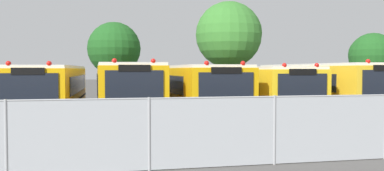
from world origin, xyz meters
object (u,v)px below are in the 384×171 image
object	(u,v)px
school_bus_2	(192,89)
tree_3	(371,56)
tree_1	(116,48)
school_bus_4	(319,87)
school_bus_0	(51,91)
school_bus_1	(125,89)
school_bus_5	(370,89)
tree_2	(231,34)
school_bus_3	(254,89)

from	to	relation	value
school_bus_2	tree_3	distance (m)	18.38
school_bus_2	tree_1	distance (m)	10.53
school_bus_4	tree_3	xyz separation A→B (m)	(9.38, 9.09, 1.98)
school_bus_0	school_bus_4	bearing A→B (deg)	179.46
school_bus_2	tree_3	world-z (taller)	tree_3
school_bus_0	school_bus_1	world-z (taller)	school_bus_1
school_bus_4	tree_1	world-z (taller)	tree_1
school_bus_5	tree_2	size ratio (longest dim) A/B	1.59
school_bus_1	tree_1	xyz separation A→B (m)	(-0.18, 9.70, 2.40)
school_bus_0	school_bus_5	bearing A→B (deg)	-179.12
school_bus_2	school_bus_0	bearing A→B (deg)	-2.05
school_bus_4	tree_2	size ratio (longest dim) A/B	1.47
school_bus_4	school_bus_5	size ratio (longest dim) A/B	0.92
school_bus_4	tree_1	distance (m)	14.33
school_bus_2	school_bus_3	world-z (taller)	school_bus_2
school_bus_2	school_bus_4	xyz separation A→B (m)	(6.62, -0.29, 0.04)
school_bus_3	tree_2	distance (m)	9.50
school_bus_5	tree_1	size ratio (longest dim) A/B	2.03
school_bus_3	school_bus_5	distance (m)	6.51
school_bus_0	tree_1	distance (m)	10.37
school_bus_3	tree_1	world-z (taller)	tree_1
school_bus_3	tree_1	distance (m)	11.89
tree_1	tree_2	distance (m)	8.24
tree_2	school_bus_3	bearing A→B (deg)	-99.48
school_bus_4	school_bus_0	bearing A→B (deg)	-1.39
tree_2	tree_3	size ratio (longest dim) A/B	1.39
tree_2	school_bus_0	bearing A→B (deg)	-142.30
school_bus_0	school_bus_1	size ratio (longest dim) A/B	1.02
school_bus_3	tree_1	bearing A→B (deg)	-55.41
school_bus_2	school_bus_4	size ratio (longest dim) A/B	1.04
school_bus_3	tree_2	world-z (taller)	tree_2
school_bus_1	school_bus_2	world-z (taller)	school_bus_1
tree_3	tree_1	bearing A→B (deg)	177.51
tree_2	tree_3	bearing A→B (deg)	-0.07
school_bus_1	school_bus_3	world-z (taller)	school_bus_1
school_bus_0	school_bus_4	distance (m)	13.22
school_bus_0	school_bus_1	distance (m)	3.35
school_bus_1	school_bus_4	world-z (taller)	school_bus_4
school_bus_1	tree_1	distance (m)	10.00
school_bus_0	tree_1	world-z (taller)	tree_1
school_bus_0	school_bus_1	xyz separation A→B (m)	(3.34, -0.14, 0.05)
school_bus_0	school_bus_3	world-z (taller)	school_bus_0
tree_1	tree_3	world-z (taller)	tree_1
school_bus_0	tree_1	bearing A→B (deg)	-107.25
school_bus_0	tree_3	size ratio (longest dim) A/B	2.01
school_bus_4	tree_2	distance (m)	9.92
school_bus_0	school_bus_5	size ratio (longest dim) A/B	0.91
school_bus_0	school_bus_3	distance (m)	9.85
school_bus_1	school_bus_4	bearing A→B (deg)	177.39
school_bus_0	school_bus_2	distance (m)	6.60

